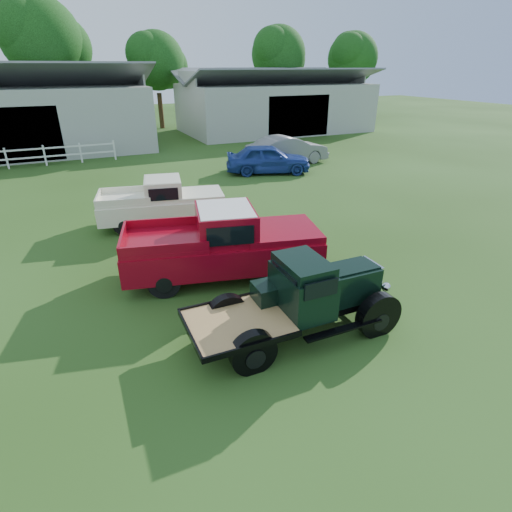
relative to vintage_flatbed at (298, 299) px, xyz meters
name	(u,v)px	position (x,y,z in m)	size (l,w,h in m)	color
ground	(269,316)	(-0.24, 0.86, -0.91)	(120.00, 120.00, 0.00)	#21400F
shed_left	(6,109)	(-7.24, 26.86, 1.89)	(18.80, 10.20, 5.60)	#A1A398
shed_right	(274,101)	(13.76, 27.86, 1.69)	(16.80, 9.20, 5.20)	#A1A398
tree_b	(46,62)	(-4.24, 34.86, 4.84)	(6.90, 6.90, 11.50)	black
tree_c	(158,77)	(4.76, 33.86, 3.59)	(5.40, 5.40, 9.00)	black
tree_d	(278,70)	(17.76, 34.86, 4.09)	(6.00, 6.00, 10.00)	black
tree_e	(351,73)	(25.76, 32.86, 3.84)	(5.70, 5.70, 9.50)	black
vintage_flatbed	(298,299)	(0.00, 0.00, 0.00)	(4.61, 1.83, 1.83)	black
red_pickup	(222,243)	(-0.50, 3.30, 0.10)	(5.58, 2.14, 2.03)	maroon
white_pickup	(162,202)	(-1.11, 8.10, -0.05)	(4.70, 1.82, 1.73)	white
misc_car_blue	(268,159)	(6.06, 13.62, -0.13)	(1.86, 4.62, 1.58)	navy
misc_car_grey	(288,150)	(8.21, 15.26, -0.09)	(1.74, 4.99, 1.64)	slate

